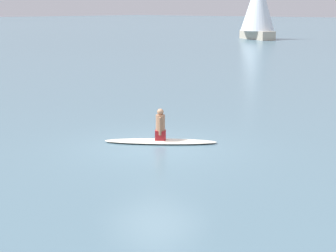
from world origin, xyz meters
name	(u,v)px	position (x,y,z in m)	size (l,w,h in m)	color
ground_plane	(155,147)	(0.00, 0.00, 0.00)	(400.00, 400.00, 0.00)	slate
surfboard	(160,141)	(0.46, 0.20, 0.05)	(3.36, 0.61, 0.10)	silver
person_paddler	(160,126)	(0.46, 0.20, 0.53)	(0.39, 0.40, 0.94)	#A51E23
sailboat_distant	(258,6)	(46.85, 25.90, 4.21)	(5.79, 6.22, 8.95)	#B2A893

